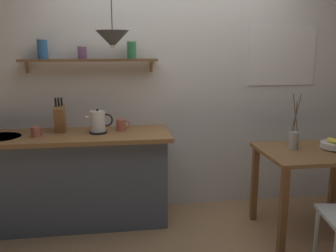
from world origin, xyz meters
name	(u,v)px	position (x,y,z in m)	size (l,w,h in m)	color
ground_plane	(182,231)	(0.00, 0.00, 0.00)	(14.00, 14.00, 0.00)	#A87F56
back_wall	(192,79)	(0.20, 0.65, 1.35)	(6.80, 0.11, 2.70)	white
kitchen_counter	(74,178)	(-1.00, 0.32, 0.45)	(1.83, 0.63, 0.89)	slate
wall_shelf	(86,56)	(-0.84, 0.49, 1.59)	(1.28, 0.20, 0.32)	brown
dining_table	(313,165)	(1.15, -0.18, 0.64)	(0.93, 0.72, 0.78)	brown
fruit_bowl	(335,144)	(1.35, -0.16, 0.82)	(0.24, 0.24, 0.12)	silver
twig_vase	(294,139)	(0.99, -0.10, 0.87)	(0.10, 0.08, 0.51)	#B7B2A8
electric_kettle	(98,122)	(-0.75, 0.30, 0.99)	(0.25, 0.16, 0.23)	black
knife_block	(60,118)	(-1.10, 0.38, 1.02)	(0.09, 0.16, 0.33)	#9E6B3D
coffee_mug_by_sink	(36,132)	(-1.29, 0.23, 0.94)	(0.12, 0.08, 0.09)	#C6664C
coffee_mug_spare	(121,125)	(-0.53, 0.38, 0.95)	(0.14, 0.09, 0.11)	#C6664C
pendant_lamp	(112,39)	(-0.59, 0.24, 1.75)	(0.29, 0.29, 0.56)	black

